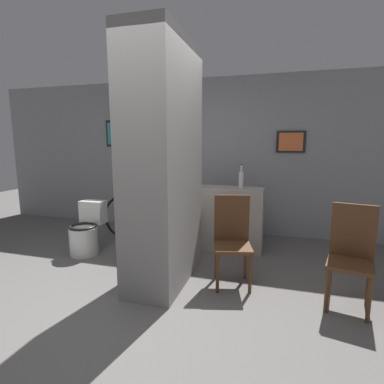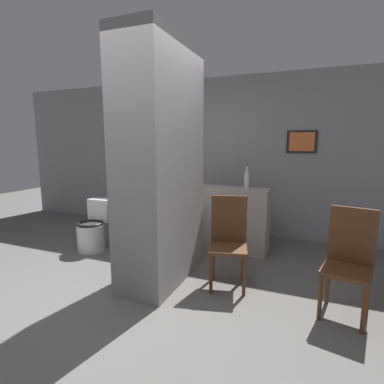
{
  "view_description": "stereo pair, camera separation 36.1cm",
  "coord_description": "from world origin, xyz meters",
  "px_view_note": "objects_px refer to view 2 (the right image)",
  "views": [
    {
      "loc": [
        1.34,
        -2.42,
        1.55
      ],
      "look_at": [
        0.34,
        1.0,
        0.95
      ],
      "focal_mm": 28.0,
      "sensor_mm": 36.0,
      "label": 1
    },
    {
      "loc": [
        1.68,
        -2.3,
        1.55
      ],
      "look_at": [
        0.34,
        1.0,
        0.95
      ],
      "focal_mm": 28.0,
      "sensor_mm": 36.0,
      "label": 2
    }
  ],
  "objects_px": {
    "chair_near_pillar": "(229,238)",
    "bottle_tall": "(247,180)",
    "toilet": "(94,229)",
    "chair_by_doorway": "(349,259)",
    "bicycle": "(160,218)"
  },
  "relations": [
    {
      "from": "chair_near_pillar",
      "to": "bottle_tall",
      "type": "height_order",
      "value": "bottle_tall"
    },
    {
      "from": "toilet",
      "to": "bottle_tall",
      "type": "relative_size",
      "value": 2.08
    },
    {
      "from": "bottle_tall",
      "to": "toilet",
      "type": "bearing_deg",
      "value": -158.61
    },
    {
      "from": "chair_by_doorway",
      "to": "chair_near_pillar",
      "type": "bearing_deg",
      "value": -174.91
    },
    {
      "from": "chair_by_doorway",
      "to": "bicycle",
      "type": "relative_size",
      "value": 0.56
    },
    {
      "from": "chair_near_pillar",
      "to": "bicycle",
      "type": "distance_m",
      "value": 1.7
    },
    {
      "from": "toilet",
      "to": "chair_by_doorway",
      "type": "relative_size",
      "value": 0.73
    },
    {
      "from": "toilet",
      "to": "chair_near_pillar",
      "type": "xyz_separation_m",
      "value": [
        2.1,
        -0.33,
        0.22
      ]
    },
    {
      "from": "chair_near_pillar",
      "to": "bottle_tall",
      "type": "bearing_deg",
      "value": 78.6
    },
    {
      "from": "chair_near_pillar",
      "to": "bicycle",
      "type": "xyz_separation_m",
      "value": [
        -1.36,
        1.0,
        -0.15
      ]
    },
    {
      "from": "bottle_tall",
      "to": "chair_by_doorway",
      "type": "bearing_deg",
      "value": -47.01
    },
    {
      "from": "bottle_tall",
      "to": "bicycle",
      "type": "bearing_deg",
      "value": -174.23
    },
    {
      "from": "chair_by_doorway",
      "to": "bottle_tall",
      "type": "relative_size",
      "value": 2.83
    },
    {
      "from": "toilet",
      "to": "bicycle",
      "type": "relative_size",
      "value": 0.41
    },
    {
      "from": "chair_near_pillar",
      "to": "bicycle",
      "type": "bearing_deg",
      "value": 129.65
    }
  ]
}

